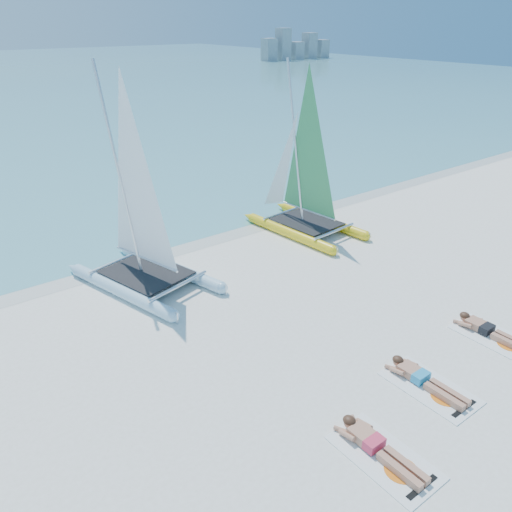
{
  "coord_description": "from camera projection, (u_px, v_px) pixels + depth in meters",
  "views": [
    {
      "loc": [
        -7.55,
        -7.69,
        6.66
      ],
      "look_at": [
        -0.82,
        1.2,
        1.3
      ],
      "focal_mm": 35.0,
      "sensor_mm": 36.0,
      "label": 1
    }
  ],
  "objects": [
    {
      "name": "ground",
      "position": [
        311.0,
        311.0,
        12.52
      ],
      "size": [
        140.0,
        140.0,
        0.0
      ],
      "primitive_type": "plane",
      "color": "white",
      "rests_on": "ground"
    },
    {
      "name": "wet_sand_strip",
      "position": [
        197.0,
        240.0,
        16.47
      ],
      "size": [
        140.0,
        1.4,
        0.01
      ],
      "primitive_type": "cube",
      "color": "silver",
      "rests_on": "ground"
    },
    {
      "name": "distant_skyline",
      "position": [
        295.0,
        47.0,
        85.45
      ],
      "size": [
        14.0,
        2.0,
        5.0
      ],
      "color": "#979EA7",
      "rests_on": "ground"
    },
    {
      "name": "catamaran_blue",
      "position": [
        139.0,
        223.0,
        13.04
      ],
      "size": [
        3.12,
        4.76,
        5.97
      ],
      "rotation": [
        0.0,
        0.0,
        0.25
      ],
      "color": "#BEE5FA",
      "rests_on": "ground"
    },
    {
      "name": "catamaran_yellow",
      "position": [
        299.0,
        178.0,
        16.68
      ],
      "size": [
        2.36,
        4.57,
        5.72
      ],
      "rotation": [
        0.0,
        0.0,
        0.09
      ],
      "color": "yellow",
      "rests_on": "ground"
    },
    {
      "name": "towel_a",
      "position": [
        384.0,
        457.0,
        8.34
      ],
      "size": [
        1.0,
        1.85,
        0.02
      ],
      "primitive_type": "cube",
      "color": "white",
      "rests_on": "ground"
    },
    {
      "name": "sunbather_a",
      "position": [
        376.0,
        445.0,
        8.43
      ],
      "size": [
        0.37,
        1.73,
        0.26
      ],
      "color": "tan",
      "rests_on": "towel_a"
    },
    {
      "name": "towel_b",
      "position": [
        430.0,
        388.0,
        9.91
      ],
      "size": [
        1.0,
        1.85,
        0.02
      ],
      "primitive_type": "cube",
      "color": "white",
      "rests_on": "ground"
    },
    {
      "name": "sunbather_b",
      "position": [
        422.0,
        378.0,
        10.0
      ],
      "size": [
        0.37,
        1.73,
        0.26
      ],
      "color": "tan",
      "rests_on": "towel_b"
    },
    {
      "name": "towel_c",
      "position": [
        495.0,
        338.0,
        11.45
      ],
      "size": [
        1.0,
        1.85,
        0.02
      ],
      "primitive_type": "cube",
      "color": "white",
      "rests_on": "ground"
    },
    {
      "name": "sunbather_c",
      "position": [
        488.0,
        330.0,
        11.54
      ],
      "size": [
        0.37,
        1.73,
        0.26
      ],
      "color": "tan",
      "rests_on": "towel_c"
    }
  ]
}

